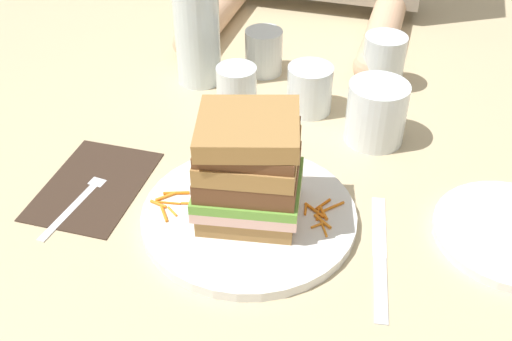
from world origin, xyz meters
TOP-DOWN VIEW (x-y plane):
  - ground_plane at (0.00, 0.00)m, footprint 3.00×3.00m
  - main_plate at (-0.00, -0.01)m, footprint 0.26×0.26m
  - sandwich at (0.00, -0.01)m, footprint 0.14×0.13m
  - carrot_shred_0 at (-0.11, -0.03)m, footprint 0.02×0.01m
  - carrot_shred_1 at (-0.10, 0.00)m, footprint 0.03×0.01m
  - carrot_shred_2 at (-0.07, -0.01)m, footprint 0.02×0.01m
  - carrot_shred_3 at (-0.09, -0.03)m, footprint 0.02×0.01m
  - carrot_shred_4 at (-0.10, -0.02)m, footprint 0.03×0.01m
  - carrot_shred_5 at (-0.11, -0.01)m, footprint 0.02×0.02m
  - carrot_shred_6 at (-0.10, -0.04)m, footprint 0.02×0.02m
  - carrot_shred_7 at (-0.07, -0.01)m, footprint 0.02×0.00m
  - carrot_shred_8 at (0.08, 0.01)m, footprint 0.00×0.02m
  - carrot_shred_9 at (0.09, -0.00)m, footprint 0.02×0.02m
  - carrot_shred_10 at (0.06, 0.02)m, footprint 0.01×0.02m
  - carrot_shred_11 at (0.09, -0.01)m, footprint 0.02×0.02m
  - carrot_shred_12 at (0.08, 0.02)m, footprint 0.03×0.02m
  - carrot_shred_13 at (0.09, -0.01)m, footprint 0.02×0.03m
  - carrot_shred_14 at (0.08, 0.03)m, footprint 0.02×0.02m
  - carrot_shred_15 at (0.09, 0.02)m, footprint 0.02×0.02m
  - carrot_shred_16 at (0.10, 0.03)m, footprint 0.03×0.03m
  - napkin_dark at (-0.21, -0.00)m, footprint 0.12×0.18m
  - fork at (-0.21, -0.02)m, footprint 0.03×0.17m
  - knife at (0.16, -0.03)m, footprint 0.04×0.20m
  - juice_glass at (0.12, 0.21)m, footprint 0.08×0.08m
  - empty_tumbler_0 at (0.11, 0.37)m, footprint 0.07×0.07m
  - empty_tumbler_1 at (-0.09, 0.23)m, footprint 0.06×0.06m
  - empty_tumbler_2 at (0.01, 0.26)m, footprint 0.07×0.07m
  - empty_tumbler_3 at (-0.08, 0.36)m, footprint 0.06×0.06m
  - side_plate at (0.30, 0.05)m, footprint 0.18×0.18m

SIDE VIEW (x-z plane):
  - ground_plane at x=0.00m, z-range 0.00..0.00m
  - napkin_dark at x=-0.21m, z-range 0.00..0.00m
  - knife at x=0.16m, z-range 0.00..0.00m
  - fork at x=-0.21m, z-range 0.00..0.01m
  - side_plate at x=0.30m, z-range 0.00..0.01m
  - main_plate at x=0.00m, z-range 0.00..0.01m
  - carrot_shred_13 at x=0.09m, z-range 0.01..0.02m
  - carrot_shred_4 at x=-0.10m, z-range 0.01..0.02m
  - carrot_shred_8 at x=0.08m, z-range 0.01..0.02m
  - carrot_shred_7 at x=-0.07m, z-range 0.01..0.02m
  - carrot_shred_3 at x=-0.09m, z-range 0.01..0.02m
  - carrot_shred_11 at x=0.09m, z-range 0.01..0.02m
  - carrot_shred_2 at x=-0.07m, z-range 0.01..0.02m
  - carrot_shred_10 at x=0.06m, z-range 0.01..0.02m
  - carrot_shred_16 at x=0.10m, z-range 0.01..0.02m
  - carrot_shred_14 at x=0.08m, z-range 0.01..0.02m
  - carrot_shred_6 at x=-0.10m, z-range 0.01..0.02m
  - carrot_shred_0 at x=-0.11m, z-range 0.01..0.02m
  - carrot_shred_12 at x=0.08m, z-range 0.01..0.02m
  - carrot_shred_9 at x=0.09m, z-range 0.01..0.02m
  - carrot_shred_15 at x=0.09m, z-range 0.01..0.02m
  - carrot_shred_5 at x=-0.11m, z-range 0.01..0.02m
  - carrot_shred_1 at x=-0.10m, z-range 0.01..0.02m
  - empty_tumbler_1 at x=-0.09m, z-range 0.00..0.07m
  - empty_tumbler_2 at x=0.01m, z-range 0.00..0.07m
  - empty_tumbler_3 at x=-0.08m, z-range 0.00..0.07m
  - juice_glass at x=0.12m, z-range 0.00..0.08m
  - empty_tumbler_0 at x=0.11m, z-range 0.00..0.09m
  - sandwich at x=0.00m, z-range 0.01..0.15m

